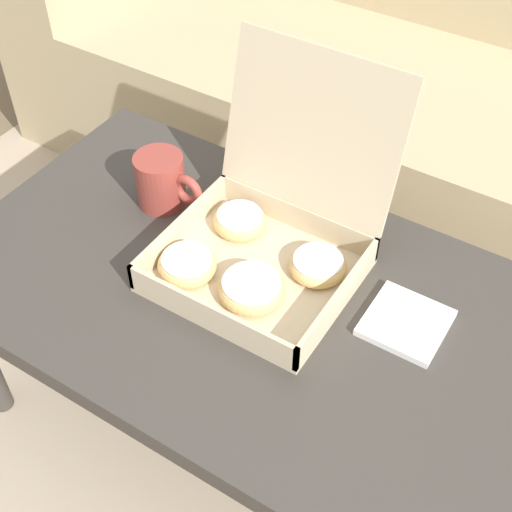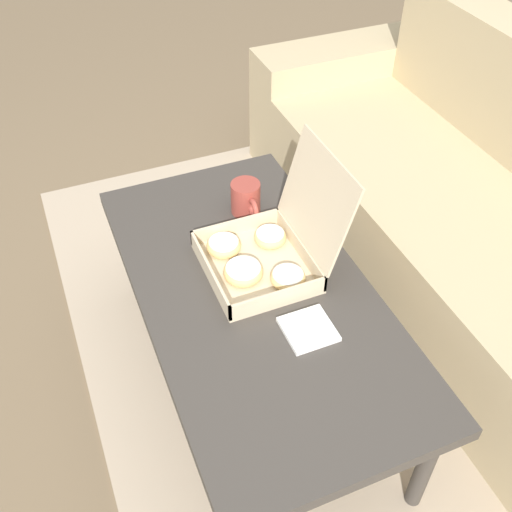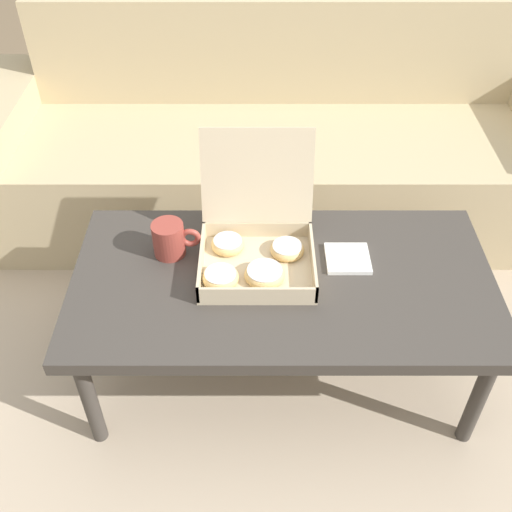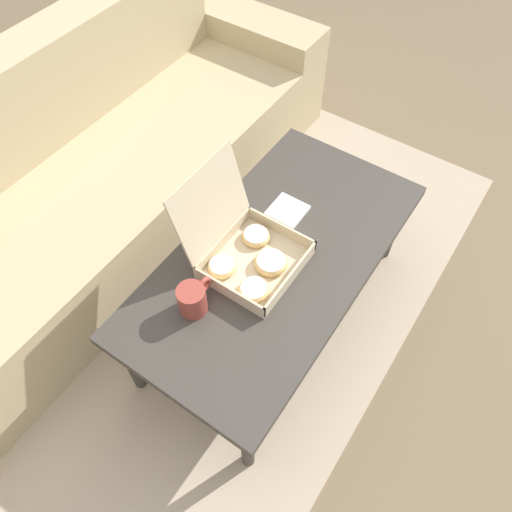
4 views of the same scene
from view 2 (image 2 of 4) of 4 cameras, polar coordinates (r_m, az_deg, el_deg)
ground_plane at (r=2.01m, az=2.98°, el=-10.55°), size 12.00×12.00×0.00m
area_rug at (r=2.10m, az=10.50°, el=-7.79°), size 2.51×1.84×0.01m
couch at (r=2.16m, az=22.50°, el=1.17°), size 2.39×0.77×0.82m
coffee_table at (r=1.68m, az=-0.15°, el=-4.10°), size 1.19×0.61×0.42m
pastry_box at (r=1.69m, az=0.98°, el=0.66°), size 0.32×0.36×0.33m
coffee_mug at (r=1.87m, az=-0.95°, el=5.51°), size 0.14×0.09×0.10m
napkin_stack at (r=1.55m, az=5.01°, el=-6.95°), size 0.13×0.13×0.01m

